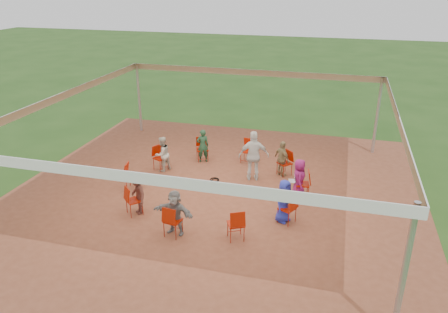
% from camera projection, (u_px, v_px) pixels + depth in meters
% --- Properties ---
extents(ground, '(80.00, 80.00, 0.00)m').
position_uv_depth(ground, '(216.00, 193.00, 14.11)').
color(ground, '#244716').
rests_on(ground, ground).
extents(dirt_patch, '(13.00, 13.00, 0.00)m').
position_uv_depth(dirt_patch, '(216.00, 193.00, 14.11)').
color(dirt_patch, brown).
rests_on(dirt_patch, ground).
extents(tent, '(10.33, 10.33, 3.00)m').
position_uv_depth(tent, '(216.00, 123.00, 13.20)').
color(tent, '#B2B2B7').
rests_on(tent, ground).
extents(chair_0, '(0.50, 0.49, 0.90)m').
position_uv_depth(chair_0, '(302.00, 184.00, 13.68)').
color(chair_0, '#9F1601').
rests_on(chair_0, ground).
extents(chair_1, '(0.61, 0.61, 0.90)m').
position_uv_depth(chair_1, '(285.00, 163.00, 15.20)').
color(chair_1, '#9F1601').
rests_on(chair_1, ground).
extents(chair_2, '(0.48, 0.50, 0.90)m').
position_uv_depth(chair_2, '(247.00, 151.00, 16.24)').
color(chair_2, '#9F1601').
rests_on(chair_2, ground).
extents(chair_3, '(0.58, 0.58, 0.90)m').
position_uv_depth(chair_3, '(202.00, 149.00, 16.41)').
color(chair_3, '#9F1601').
rests_on(chair_3, ground).
extents(chair_4, '(0.58, 0.57, 0.90)m').
position_uv_depth(chair_4, '(160.00, 158.00, 15.63)').
color(chair_4, '#9F1601').
rests_on(chair_4, ground).
extents(chair_5, '(0.50, 0.49, 0.90)m').
position_uv_depth(chair_5, '(133.00, 176.00, 14.21)').
color(chair_5, '#9F1601').
rests_on(chair_5, ground).
extents(chair_6, '(0.61, 0.61, 0.90)m').
position_uv_depth(chair_6, '(134.00, 201.00, 12.68)').
color(chair_6, '#9F1601').
rests_on(chair_6, ground).
extents(chair_7, '(0.48, 0.50, 0.90)m').
position_uv_depth(chair_7, '(173.00, 221.00, 11.64)').
color(chair_7, '#9F1601').
rests_on(chair_7, ground).
extents(chair_8, '(0.58, 0.58, 0.90)m').
position_uv_depth(chair_8, '(236.00, 224.00, 11.47)').
color(chair_8, '#9F1601').
rests_on(chair_8, ground).
extents(chair_9, '(0.58, 0.57, 0.90)m').
position_uv_depth(chair_9, '(287.00, 208.00, 12.25)').
color(chair_9, '#9F1601').
rests_on(chair_9, ground).
extents(person_seated_0, '(0.44, 0.67, 1.27)m').
position_uv_depth(person_seated_0, '(299.00, 178.00, 13.61)').
color(person_seated_0, '#85195F').
rests_on(person_seated_0, ground).
extents(person_seated_1, '(0.80, 0.80, 1.27)m').
position_uv_depth(person_seated_1, '(282.00, 159.00, 15.07)').
color(person_seated_1, '#948155').
rests_on(person_seated_1, ground).
extents(person_seated_2, '(0.55, 0.48, 1.27)m').
position_uv_depth(person_seated_2, '(203.00, 146.00, 16.23)').
color(person_seated_2, '#21492D').
rests_on(person_seated_2, ground).
extents(person_seated_3, '(0.60, 0.71, 1.27)m').
position_uv_depth(person_seated_3, '(162.00, 154.00, 15.48)').
color(person_seated_3, beige).
rests_on(person_seated_3, ground).
extents(person_seated_4, '(0.87, 0.87, 1.27)m').
position_uv_depth(person_seated_4, '(138.00, 194.00, 12.66)').
color(person_seated_4, '#4F2821').
rests_on(person_seated_4, ground).
extents(person_seated_5, '(1.23, 0.61, 1.27)m').
position_uv_depth(person_seated_5, '(175.00, 212.00, 11.67)').
color(person_seated_5, gray).
rests_on(person_seated_5, ground).
extents(person_seated_6, '(0.59, 0.71, 1.27)m').
position_uv_depth(person_seated_6, '(284.00, 201.00, 12.25)').
color(person_seated_6, '#2733B6').
rests_on(person_seated_6, ground).
extents(standing_person, '(1.12, 0.76, 1.75)m').
position_uv_depth(standing_person, '(254.00, 156.00, 14.70)').
color(standing_person, silver).
rests_on(standing_person, ground).
extents(cable_coil, '(0.41, 0.41, 0.03)m').
position_uv_depth(cable_coil, '(215.00, 180.00, 14.96)').
color(cable_coil, black).
rests_on(cable_coil, ground).
extents(laptop, '(0.28, 0.33, 0.20)m').
position_uv_depth(laptop, '(294.00, 179.00, 13.65)').
color(laptop, '#B7B7BC').
rests_on(laptop, ground).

